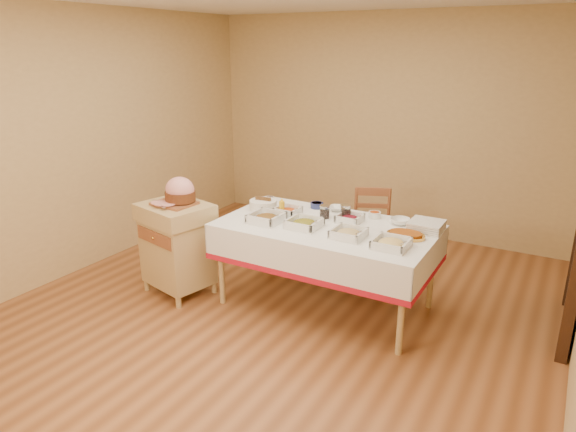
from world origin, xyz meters
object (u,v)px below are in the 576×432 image
Objects in this scene: bread_basket at (263,205)px; preserve_jar_right at (346,212)px; preserve_jar_left at (325,212)px; mustard_bottle at (282,207)px; dining_table at (326,243)px; ham_on_board at (179,193)px; dining_chair at (372,231)px; brass_platter at (406,235)px; butcher_cart at (177,243)px; plate_stack at (426,226)px.

preserve_jar_right is at bearing 11.12° from bread_basket.
preserve_jar_left is 0.60m from bread_basket.
mustard_bottle reaches higher than preserve_jar_right.
ham_on_board is (-1.27, -0.41, 0.37)m from dining_table.
preserve_jar_right reaches higher than dining_chair.
preserve_jar_left is 0.39m from mustard_bottle.
preserve_jar_right is 0.64m from brass_platter.
butcher_cart is 1.56m from preserve_jar_right.
mustard_bottle is (-0.56, -0.83, 0.39)m from dining_chair.
bread_basket is at bearing 41.18° from butcher_cart.
bread_basket reaches higher than butcher_cart.
plate_stack is (0.71, 0.04, -0.02)m from preserve_jar_right.
ham_on_board is 1.49× the size of bread_basket.
dining_chair reaches higher than plate_stack.
dining_chair is 1.93m from ham_on_board.
dining_table is 2.12× the size of butcher_cart.
dining_chair is at bearing 56.09° from mustard_bottle.
plate_stack is (0.69, -0.59, 0.36)m from dining_chair.
preserve_jar_right is 0.71m from plate_stack.
plate_stack reaches higher than brass_platter.
ham_on_board reaches higher than dining_table.
bread_basket is (-0.70, 0.09, 0.21)m from dining_table.
plate_stack is 0.86× the size of brass_platter.
plate_stack is (1.47, 0.19, -0.01)m from bread_basket.
plate_stack reaches higher than dining_table.
dining_table is 0.85m from plate_stack.
mustard_bottle reaches higher than dining_chair.
bread_basket reaches higher than plate_stack.
brass_platter is (1.37, -0.04, -0.03)m from bread_basket.
preserve_jar_right is 0.78m from bread_basket.
ham_on_board reaches higher than bread_basket.
dining_table is 0.74m from bread_basket.
preserve_jar_left is at bearing -172.06° from plate_stack.
dining_chair is 1.07m from brass_platter.
mustard_bottle is 0.60× the size of plate_stack.
dining_chair is (0.09, 0.87, -0.16)m from dining_table.
brass_platter is (-0.10, -0.23, -0.02)m from plate_stack.
mustard_bottle is at bearing -159.70° from preserve_jar_right.
mustard_bottle reaches higher than brass_platter.
plate_stack is at bearing 19.02° from butcher_cart.
butcher_cart is 0.87m from bread_basket.
ham_on_board reaches higher than mustard_bottle.
brass_platter is (0.59, -0.82, 0.34)m from dining_chair.
mustard_bottle is (-0.37, -0.11, 0.02)m from preserve_jar_left.
ham_on_board is 1.31m from preserve_jar_left.
ham_on_board reaches higher than brass_platter.
mustard_bottle reaches higher than plate_stack.
butcher_cart reaches higher than plate_stack.
dining_table is at bearing -7.59° from bread_basket.
dining_table is at bearing -160.12° from plate_stack.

